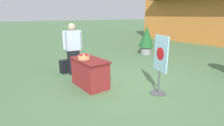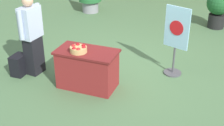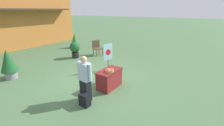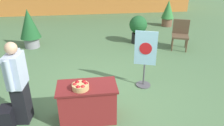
# 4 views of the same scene
# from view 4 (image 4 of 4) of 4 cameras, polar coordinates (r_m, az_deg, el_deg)

# --- Properties ---
(ground_plane) EXTENTS (120.00, 120.00, 0.00)m
(ground_plane) POSITION_cam_4_polar(r_m,az_deg,el_deg) (5.22, -2.28, -7.66)
(ground_plane) COLOR #4C7047
(display_table) EXTENTS (1.11, 0.60, 0.74)m
(display_table) POSITION_cam_4_polar(r_m,az_deg,el_deg) (4.27, -6.38, -10.14)
(display_table) COLOR maroon
(display_table) RESTS_ON ground_plane
(apple_basket) EXTENTS (0.30, 0.30, 0.13)m
(apple_basket) POSITION_cam_4_polar(r_m,az_deg,el_deg) (3.96, -8.24, -5.99)
(apple_basket) COLOR tan
(apple_basket) RESTS_ON display_table
(person_visitor) EXTENTS (0.30, 0.61, 1.60)m
(person_visitor) POSITION_cam_4_polar(r_m,az_deg,el_deg) (4.31, -23.29, -4.91)
(person_visitor) COLOR black
(person_visitor) RESTS_ON ground_plane
(backpack) EXTENTS (0.24, 0.34, 0.42)m
(backpack) POSITION_cam_4_polar(r_m,az_deg,el_deg) (4.56, -25.66, -12.79)
(backpack) COLOR black
(backpack) RESTS_ON ground_plane
(poster_board) EXTENTS (0.50, 0.36, 1.40)m
(poster_board) POSITION_cam_4_polar(r_m,az_deg,el_deg) (5.21, 8.62, 1.29)
(poster_board) COLOR #4C4C51
(poster_board) RESTS_ON ground_plane
(patio_chair) EXTENTS (0.72, 0.72, 1.00)m
(patio_chair) POSITION_cam_4_polar(r_m,az_deg,el_deg) (7.98, 17.44, 7.51)
(patio_chair) COLOR brown
(patio_chair) RESTS_ON ground_plane
(potted_plant_far_left) EXTENTS (0.71, 0.71, 1.37)m
(potted_plant_far_left) POSITION_cam_4_polar(r_m,az_deg,el_deg) (8.18, -20.78, 8.88)
(potted_plant_far_left) COLOR gray
(potted_plant_far_left) RESTS_ON ground_plane
(potted_plant_near_left) EXTENTS (0.65, 0.65, 1.03)m
(potted_plant_near_left) POSITION_cam_4_polar(r_m,az_deg,el_deg) (8.21, 6.83, 9.19)
(potted_plant_near_left) COLOR black
(potted_plant_near_left) RESTS_ON ground_plane
(potted_plant_far_right) EXTENTS (0.58, 0.58, 1.20)m
(potted_plant_far_right) POSITION_cam_4_polar(r_m,az_deg,el_deg) (10.76, 14.40, 12.69)
(potted_plant_far_right) COLOR brown
(potted_plant_far_right) RESTS_ON ground_plane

